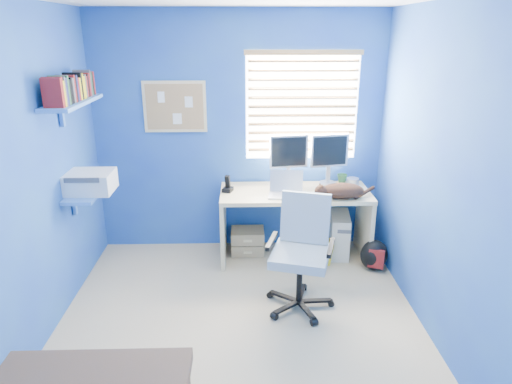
{
  "coord_description": "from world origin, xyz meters",
  "views": [
    {
      "loc": [
        0.04,
        -3.1,
        2.28
      ],
      "look_at": [
        0.15,
        0.65,
        0.95
      ],
      "focal_mm": 32.0,
      "sensor_mm": 36.0,
      "label": 1
    }
  ],
  "objects_px": {
    "desk": "(294,225)",
    "cat": "(342,191)",
    "laptop": "(286,186)",
    "tower_pc": "(339,234)",
    "office_chair": "(301,267)"
  },
  "relations": [
    {
      "from": "desk",
      "to": "cat",
      "type": "xyz_separation_m",
      "value": [
        0.43,
        -0.21,
        0.45
      ]
    },
    {
      "from": "laptop",
      "to": "tower_pc",
      "type": "height_order",
      "value": "laptop"
    },
    {
      "from": "office_chair",
      "to": "desk",
      "type": "bearing_deg",
      "value": 87.44
    },
    {
      "from": "desk",
      "to": "office_chair",
      "type": "height_order",
      "value": "office_chair"
    },
    {
      "from": "office_chair",
      "to": "laptop",
      "type": "bearing_deg",
      "value": 95.28
    },
    {
      "from": "desk",
      "to": "cat",
      "type": "bearing_deg",
      "value": -26.25
    },
    {
      "from": "tower_pc",
      "to": "office_chair",
      "type": "relative_size",
      "value": 0.46
    },
    {
      "from": "desk",
      "to": "office_chair",
      "type": "distance_m",
      "value": 0.9
    },
    {
      "from": "laptop",
      "to": "desk",
      "type": "bearing_deg",
      "value": 60.41
    },
    {
      "from": "desk",
      "to": "laptop",
      "type": "bearing_deg",
      "value": -127.13
    },
    {
      "from": "desk",
      "to": "laptop",
      "type": "distance_m",
      "value": 0.51
    },
    {
      "from": "laptop",
      "to": "tower_pc",
      "type": "distance_m",
      "value": 0.89
    },
    {
      "from": "desk",
      "to": "tower_pc",
      "type": "distance_m",
      "value": 0.52
    },
    {
      "from": "desk",
      "to": "cat",
      "type": "relative_size",
      "value": 3.6
    },
    {
      "from": "laptop",
      "to": "cat",
      "type": "xyz_separation_m",
      "value": [
        0.54,
        -0.07,
        -0.03
      ]
    }
  ]
}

